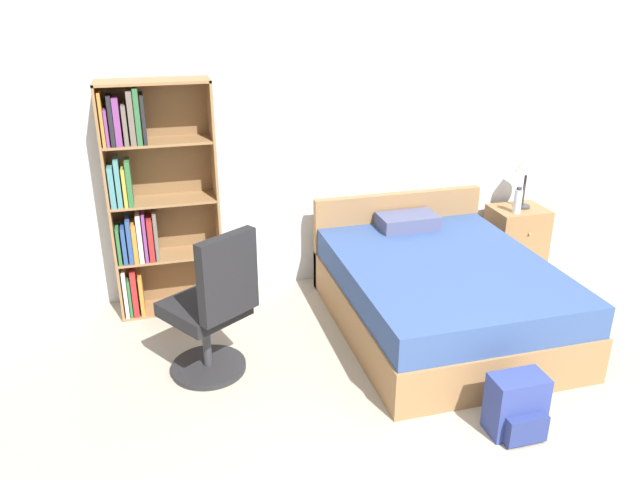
# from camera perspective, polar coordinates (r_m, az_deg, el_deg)

# --- Properties ---
(wall_back) EXTENTS (9.00, 0.06, 2.60)m
(wall_back) POSITION_cam_1_polar(r_m,az_deg,el_deg) (5.52, 2.46, 9.29)
(wall_back) COLOR silver
(wall_back) RESTS_ON ground_plane
(bookshelf) EXTENTS (0.84, 0.31, 1.89)m
(bookshelf) POSITION_cam_1_polar(r_m,az_deg,el_deg) (5.11, -15.40, 3.57)
(bookshelf) COLOR olive
(bookshelf) RESTS_ON ground_plane
(bed) EXTENTS (1.55, 1.97, 0.83)m
(bed) POSITION_cam_1_polar(r_m,az_deg,el_deg) (5.03, 10.77, -4.62)
(bed) COLOR olive
(bed) RESTS_ON ground_plane
(office_chair) EXTENTS (0.69, 0.72, 1.11)m
(office_chair) POSITION_cam_1_polar(r_m,az_deg,el_deg) (4.29, -9.75, -6.42)
(office_chair) COLOR #232326
(office_chair) RESTS_ON ground_plane
(nightstand) EXTENTS (0.50, 0.42, 0.60)m
(nightstand) POSITION_cam_1_polar(r_m,az_deg,el_deg) (6.24, 17.46, 0.20)
(nightstand) COLOR olive
(nightstand) RESTS_ON ground_plane
(table_lamp) EXTENTS (0.22, 0.22, 0.52)m
(table_lamp) POSITION_cam_1_polar(r_m,az_deg,el_deg) (6.06, 18.42, 6.46)
(table_lamp) COLOR #333333
(table_lamp) RESTS_ON nightstand
(water_bottle) EXTENTS (0.07, 0.07, 0.24)m
(water_bottle) POSITION_cam_1_polar(r_m,az_deg,el_deg) (5.98, 17.63, 3.44)
(water_bottle) COLOR silver
(water_bottle) RESTS_ON nightstand
(backpack_blue) EXTENTS (0.34, 0.27, 0.39)m
(backpack_blue) POSITION_cam_1_polar(r_m,az_deg,el_deg) (4.08, 17.57, -14.32)
(backpack_blue) COLOR navy
(backpack_blue) RESTS_ON ground_plane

